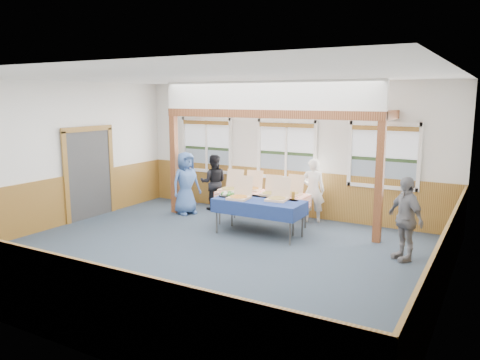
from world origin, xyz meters
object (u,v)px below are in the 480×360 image
Objects in this scene: woman_white at (313,190)px; person_grey at (405,219)px; man_blue at (186,183)px; table_left at (259,202)px; woman_black at (214,182)px; table_right at (262,195)px.

person_grey reaches higher than woman_white.
man_blue is 1.03× the size of person_grey.
man_blue reaches higher than table_left.
woman_white is (0.59, 1.54, 0.04)m from table_left.
woman_black is (-2.64, -0.09, -0.03)m from woman_white.
table_right is 1.50× the size of woman_black.
person_grey is at bearing -76.72° from man_blue.
table_right is at bearing 25.77° from woman_white.
table_right is at bearing -149.72° from person_grey.
man_blue is at bearing -5.96° from woman_white.
man_blue is 5.38m from person_grey.
person_grey reaches higher than table_left.
table_left is 1.35× the size of woman_black.
table_left is 1.29× the size of woman_white.
woman_black is 0.92× the size of man_blue.
woman_white reaches higher than table_right.
man_blue reaches higher than table_right.
man_blue is at bearing 166.85° from table_left.
woman_black is at bearing -4.42° from man_blue.
person_grey reaches higher than woman_black.
woman_white is at bearing -53.07° from man_blue.
table_left is at bearing -54.37° from table_right.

